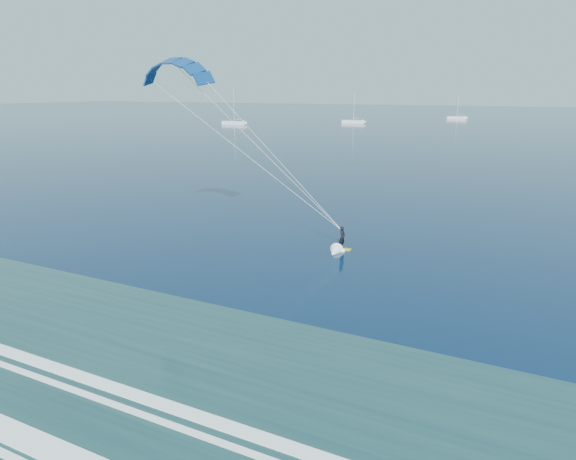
# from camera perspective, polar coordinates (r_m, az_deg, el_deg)

# --- Properties ---
(kitesurfer_rig) EXTENTS (18.63, 5.58, 16.20)m
(kitesurfer_rig) POSITION_cam_1_polar(r_m,az_deg,el_deg) (41.76, -3.72, 9.52)
(kitesurfer_rig) COLOR gold
(kitesurfer_rig) RESTS_ON ground
(sailboat_0) EXTENTS (9.88, 2.40, 13.27)m
(sailboat_0) POSITION_cam_1_polar(r_m,az_deg,el_deg) (198.60, -5.99, 11.78)
(sailboat_0) COLOR silver
(sailboat_0) RESTS_ON ground
(sailboat_1) EXTENTS (9.00, 2.40, 12.31)m
(sailboat_1) POSITION_cam_1_polar(r_m,az_deg,el_deg) (205.88, 7.29, 11.86)
(sailboat_1) COLOR silver
(sailboat_1) RESTS_ON ground
(sailboat_2) EXTENTS (8.19, 2.40, 11.12)m
(sailboat_2) POSITION_cam_1_polar(r_m,az_deg,el_deg) (245.39, 18.27, 11.77)
(sailboat_2) COLOR silver
(sailboat_2) RESTS_ON ground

